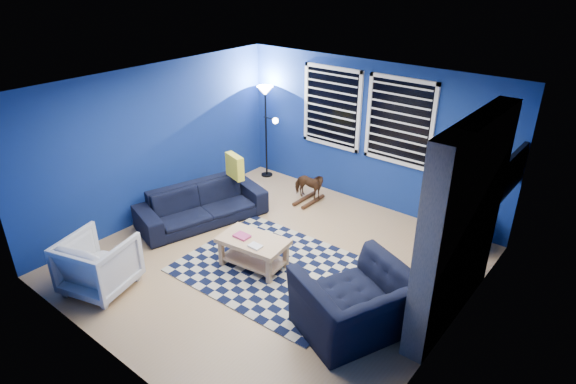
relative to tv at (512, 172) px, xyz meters
The scene contains 18 objects.
floor 3.46m from the tv, 140.73° to the right, with size 5.00×5.00×0.00m, color tan.
ceiling 3.35m from the tv, 140.73° to the right, with size 5.00×5.00×0.00m, color white.
wall_back 2.50m from the tv, 168.45° to the left, with size 5.00×5.00×0.00m, color navy.
wall_left 5.34m from the tv, 157.98° to the right, with size 5.00×5.00×0.00m, color navy.
wall_right 2.01m from the tv, 88.45° to the right, with size 5.00×5.00×0.00m, color navy.
fireplace 1.52m from the tv, 93.32° to the right, with size 0.65×2.00×2.50m.
window_left 3.24m from the tv, behind, with size 1.17×0.06×1.42m.
window_right 1.96m from the tv, 166.32° to the left, with size 1.17×0.06×1.42m.
tv is the anchor object (origin of this frame).
rug 3.45m from the tv, 137.46° to the right, with size 2.50×2.00×0.02m, color black.
sofa 4.66m from the tv, 156.25° to the right, with size 0.82×2.09×0.61m, color black.
armchair_big 2.81m from the tv, 107.59° to the right, with size 1.08×1.23×0.80m, color black.
armchair_bent 5.55m from the tv, 134.55° to the right, with size 0.81×0.83×0.76m, color gray.
rocking_horse 3.37m from the tv, behind, with size 0.61×0.28×0.51m, color #4D2818.
coffee_table 3.61m from the tv, 138.74° to the right, with size 1.01×0.66×0.47m.
cabinet 1.25m from the tv, 166.39° to the left, with size 0.66×0.46×0.63m.
floor_lamp 4.54m from the tv, behind, with size 0.49×0.30×1.81m.
throw_pillow 4.21m from the tv, 163.59° to the right, with size 0.43×0.13×0.40m, color yellow.
Camera 1 is at (3.79, -4.39, 3.95)m, focal length 30.00 mm.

